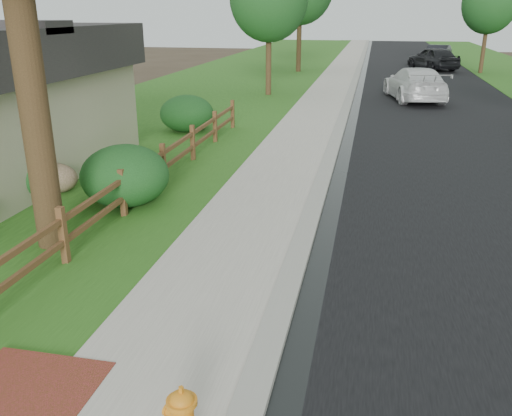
# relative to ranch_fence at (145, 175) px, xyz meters

# --- Properties ---
(ground) EXTENTS (120.00, 120.00, 0.00)m
(ground) POSITION_rel_ranch_fence_xyz_m (3.60, -6.40, -0.62)
(ground) COLOR #3B2F20
(road) EXTENTS (8.00, 90.00, 0.02)m
(road) POSITION_rel_ranch_fence_xyz_m (8.20, 28.60, -0.61)
(road) COLOR black
(road) RESTS_ON ground
(curb) EXTENTS (0.40, 90.00, 0.12)m
(curb) POSITION_rel_ranch_fence_xyz_m (4.00, 28.60, -0.56)
(curb) COLOR gray
(curb) RESTS_ON ground
(wet_gutter) EXTENTS (0.50, 90.00, 0.00)m
(wet_gutter) POSITION_rel_ranch_fence_xyz_m (4.35, 28.60, -0.60)
(wet_gutter) COLOR black
(wet_gutter) RESTS_ON road
(sidewalk) EXTENTS (2.20, 90.00, 0.10)m
(sidewalk) POSITION_rel_ranch_fence_xyz_m (2.70, 28.60, -0.57)
(sidewalk) COLOR #A49B8F
(sidewalk) RESTS_ON ground
(grass_strip) EXTENTS (1.60, 90.00, 0.06)m
(grass_strip) POSITION_rel_ranch_fence_xyz_m (0.80, 28.60, -0.59)
(grass_strip) COLOR #265317
(grass_strip) RESTS_ON ground
(lawn_near) EXTENTS (9.00, 90.00, 0.04)m
(lawn_near) POSITION_rel_ranch_fence_xyz_m (-4.40, 28.60, -0.60)
(lawn_near) COLOR #265317
(lawn_near) RESTS_ON ground
(ranch_fence) EXTENTS (0.12, 16.92, 1.10)m
(ranch_fence) POSITION_rel_ranch_fence_xyz_m (0.00, 0.00, 0.00)
(ranch_fence) COLOR #54381C
(ranch_fence) RESTS_ON ground
(white_suv) EXTENTS (3.22, 5.86, 1.61)m
(white_suv) POSITION_rel_ranch_fence_xyz_m (7.18, 17.06, 0.21)
(white_suv) COLOR silver
(white_suv) RESTS_ON road
(dark_car_mid) EXTENTS (3.91, 5.35, 1.69)m
(dark_car_mid) POSITION_rel_ranch_fence_xyz_m (9.44, 32.55, 0.25)
(dark_car_mid) COLOR black
(dark_car_mid) RESTS_ON road
(dark_car_far) EXTENTS (2.80, 4.90, 1.53)m
(dark_car_far) POSITION_rel_ranch_fence_xyz_m (10.19, 37.29, 0.17)
(dark_car_far) COLOR black
(dark_car_far) RESTS_ON road
(boulder) EXTENTS (1.17, 0.92, 0.73)m
(boulder) POSITION_rel_ranch_fence_xyz_m (-2.40, 0.10, -0.25)
(boulder) COLOR brown
(boulder) RESTS_ON ground
(shrub_b) EXTENTS (2.42, 2.42, 1.41)m
(shrub_b) POSITION_rel_ranch_fence_xyz_m (-0.30, -0.40, 0.09)
(shrub_b) COLOR #174319
(shrub_b) RESTS_ON ground
(shrub_c) EXTENTS (2.06, 2.06, 1.14)m
(shrub_c) POSITION_rel_ranch_fence_xyz_m (-2.90, -0.49, -0.05)
(shrub_c) COLOR #174319
(shrub_c) RESTS_ON ground
(shrub_d) EXTENTS (2.61, 2.61, 1.36)m
(shrub_d) POSITION_rel_ranch_fence_xyz_m (-1.54, 7.60, 0.06)
(shrub_d) COLOR #174319
(shrub_d) RESTS_ON ground
(tree_mid_right) EXTENTS (3.73, 3.73, 6.77)m
(tree_mid_right) POSITION_rel_ranch_fence_xyz_m (12.60, 30.77, 4.08)
(tree_mid_right) COLOR #392917
(tree_mid_right) RESTS_ON ground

